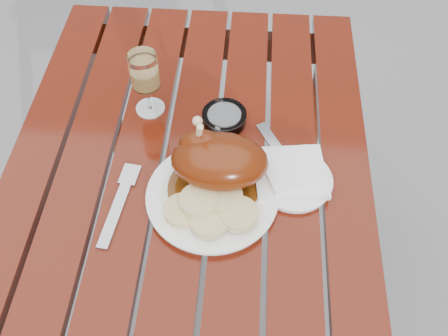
# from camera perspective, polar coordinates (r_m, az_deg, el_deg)

# --- Properties ---
(ground) EXTENTS (60.00, 60.00, 0.00)m
(ground) POSITION_cam_1_polar(r_m,az_deg,el_deg) (1.74, -2.83, -15.85)
(ground) COLOR slate
(ground) RESTS_ON ground
(table) EXTENTS (0.80, 1.20, 0.75)m
(table) POSITION_cam_1_polar(r_m,az_deg,el_deg) (1.40, -3.45, -10.30)
(table) COLOR #5E170B
(table) RESTS_ON ground
(dinner_plate) EXTENTS (0.34, 0.34, 0.02)m
(dinner_plate) POSITION_cam_1_polar(r_m,az_deg,el_deg) (1.04, -1.34, -3.28)
(dinner_plate) COLOR white
(dinner_plate) RESTS_ON table
(roast_duck) EXTENTS (0.21, 0.19, 0.14)m
(roast_duck) POSITION_cam_1_polar(r_m,az_deg,el_deg) (1.02, -0.85, 0.91)
(roast_duck) COLOR #512709
(roast_duck) RESTS_ON dinner_plate
(bread_dumplings) EXTENTS (0.19, 0.13, 0.03)m
(bread_dumplings) POSITION_cam_1_polar(r_m,az_deg,el_deg) (0.99, -1.55, -4.64)
(bread_dumplings) COLOR #CDBB7D
(bread_dumplings) RESTS_ON dinner_plate
(wine_glass) EXTENTS (0.08, 0.08, 0.16)m
(wine_glass) POSITION_cam_1_polar(r_m,az_deg,el_deg) (1.16, -8.87, 9.50)
(wine_glass) COLOR tan
(wine_glass) RESTS_ON table
(side_plate) EXTENTS (0.21, 0.21, 0.01)m
(side_plate) POSITION_cam_1_polar(r_m,az_deg,el_deg) (1.08, 8.01, -1.42)
(side_plate) COLOR white
(side_plate) RESTS_ON table
(napkin) EXTENTS (0.17, 0.16, 0.01)m
(napkin) POSITION_cam_1_polar(r_m,az_deg,el_deg) (1.07, 7.55, -0.55)
(napkin) COLOR white
(napkin) RESTS_ON side_plate
(ashtray) EXTENTS (0.11, 0.11, 0.03)m
(ashtray) POSITION_cam_1_polar(r_m,az_deg,el_deg) (1.17, 0.04, 5.80)
(ashtray) COLOR #B2B7BC
(ashtray) RESTS_ON table
(fork) EXTENTS (0.05, 0.19, 0.01)m
(fork) POSITION_cam_1_polar(r_m,az_deg,el_deg) (1.05, -12.11, -4.49)
(fork) COLOR gray
(fork) RESTS_ON table
(knife) EXTENTS (0.10, 0.16, 0.01)m
(knife) POSITION_cam_1_polar(r_m,az_deg,el_deg) (1.11, 7.07, 0.82)
(knife) COLOR gray
(knife) RESTS_ON table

